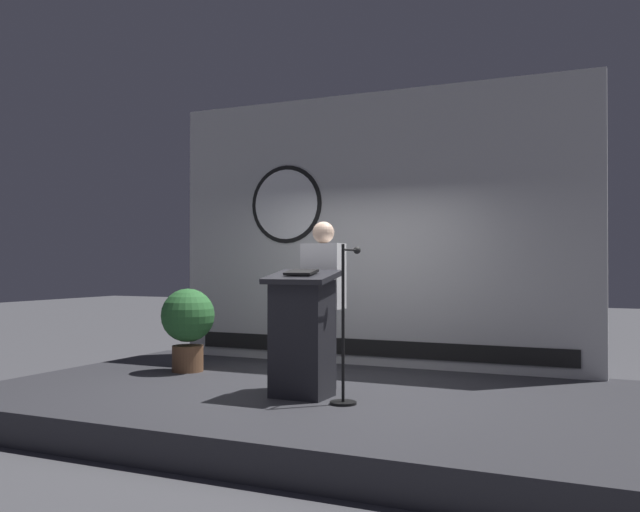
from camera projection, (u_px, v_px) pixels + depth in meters
name	position (u px, v px, depth m)	size (l,w,h in m)	color
ground_plane	(307.00, 420.00, 6.93)	(40.00, 40.00, 0.00)	#4C4C51
stage_platform	(307.00, 405.00, 6.93)	(6.40, 4.00, 0.30)	#333338
banner_display	(371.00, 230.00, 8.63)	(5.36, 0.12, 3.35)	silver
podium	(302.00, 334.00, 6.58)	(0.64, 0.50, 1.20)	#26262B
speaker_person	(323.00, 303.00, 7.01)	(0.40, 0.26, 1.67)	black
microphone_stand	(345.00, 348.00, 6.28)	(0.24, 0.49, 1.43)	black
potted_plant	(188.00, 321.00, 8.13)	(0.62, 0.62, 0.96)	brown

